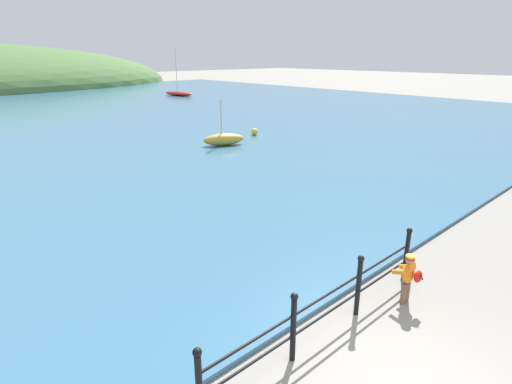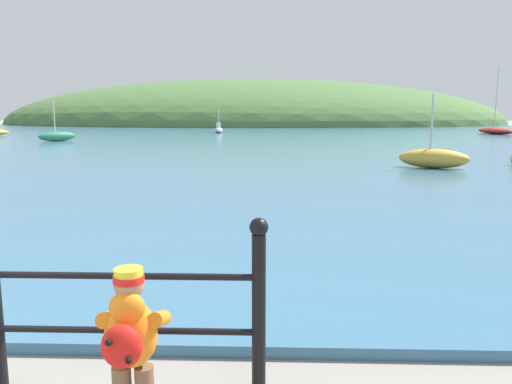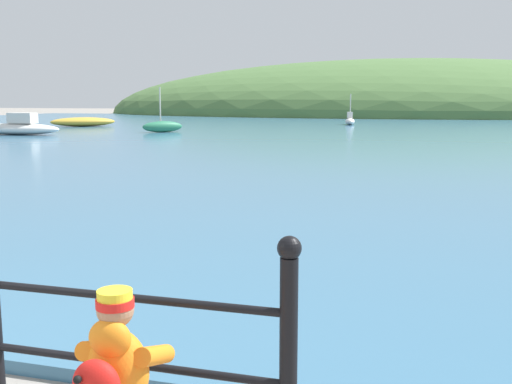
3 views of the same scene
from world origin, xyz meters
name	(u,v)px [view 1 (image 1 of 3)]	position (x,y,z in m)	size (l,w,h in m)	color
iron_railing	(329,303)	(0.24, 1.50, 0.64)	(5.30, 0.12, 1.21)	black
child_in_coat	(409,275)	(2.12, 1.07, 0.61)	(0.39, 0.53, 1.00)	brown
boat_twin_mast	(179,93)	(20.26, 38.18, 0.37)	(1.98, 4.38, 5.13)	maroon
boat_far_left	(224,139)	(7.94, 14.20, 0.41)	(2.24, 1.50, 2.30)	gold
mooring_buoy	(254,132)	(10.97, 15.18, 0.30)	(0.39, 0.39, 0.39)	yellow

